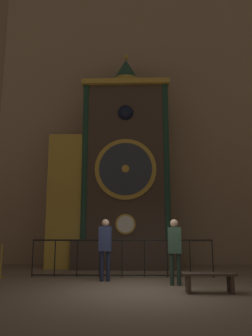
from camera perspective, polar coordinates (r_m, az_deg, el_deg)
ground_plane at (r=8.15m, az=2.65°, el=-20.63°), size 28.00×28.00×0.00m
cathedral_back_wall at (r=15.31m, az=1.59°, el=13.44°), size 24.00×0.32×15.32m
clock_tower at (r=12.80m, az=-1.78°, el=-1.24°), size 4.90×1.76×8.62m
railing_fence at (r=10.25m, az=-0.69°, el=-15.08°), size 5.49×0.05×1.11m
visitor_near at (r=9.49m, az=-3.64°, el=-12.95°), size 0.37×0.26×1.70m
visitor_far at (r=8.90m, az=8.47°, el=-13.12°), size 0.35×0.24×1.68m
stanchion_post at (r=10.87m, az=-20.97°, el=-15.77°), size 0.28×0.28×0.98m
visitor_bench at (r=8.08m, az=14.27°, el=-18.21°), size 1.20×0.40×0.44m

